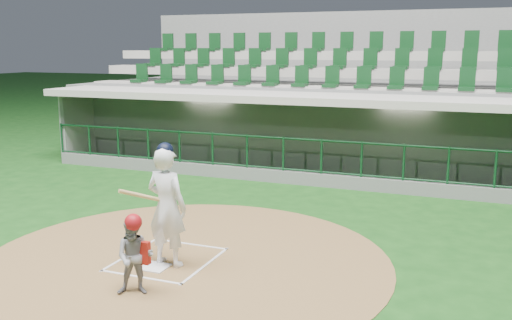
{
  "coord_description": "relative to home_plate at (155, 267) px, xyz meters",
  "views": [
    {
      "loc": [
        4.94,
        -8.52,
        3.66
      ],
      "look_at": [
        0.53,
        2.6,
        1.3
      ],
      "focal_mm": 40.0,
      "sensor_mm": 36.0,
      "label": 1
    }
  ],
  "objects": [
    {
      "name": "dirt_circle",
      "position": [
        0.3,
        0.5,
        -0.02
      ],
      "size": [
        7.2,
        7.2,
        0.01
      ],
      "primitive_type": "cylinder",
      "color": "brown",
      "rests_on": "ground"
    },
    {
      "name": "seating_deck",
      "position": [
        0.0,
        11.61,
        1.4
      ],
      "size": [
        17.0,
        6.72,
        5.15
      ],
      "color": "slate",
      "rests_on": "ground"
    },
    {
      "name": "dugout_structure",
      "position": [
        0.12,
        8.51,
        0.94
      ],
      "size": [
        16.4,
        3.7,
        3.0
      ],
      "color": "slate",
      "rests_on": "ground"
    },
    {
      "name": "ground",
      "position": [
        0.0,
        0.7,
        -0.02
      ],
      "size": [
        120.0,
        120.0,
        0.0
      ],
      "primitive_type": "plane",
      "color": "#123F12",
      "rests_on": "ground"
    },
    {
      "name": "batter",
      "position": [
        0.14,
        0.21,
        1.04
      ],
      "size": [
        0.94,
        0.93,
        2.12
      ],
      "color": "white",
      "rests_on": "dirt_circle"
    },
    {
      "name": "home_plate",
      "position": [
        0.0,
        0.0,
        0.0
      ],
      "size": [
        0.43,
        0.43,
        0.02
      ],
      "primitive_type": "cube",
      "color": "white",
      "rests_on": "dirt_circle"
    },
    {
      "name": "batter_box_chalk",
      "position": [
        0.0,
        0.4,
        -0.0
      ],
      "size": [
        1.55,
        1.8,
        0.01
      ],
      "color": "silver",
      "rests_on": "ground"
    },
    {
      "name": "catcher",
      "position": [
        0.28,
        -0.99,
        0.61
      ],
      "size": [
        0.7,
        0.64,
        1.25
      ],
      "color": "gray",
      "rests_on": "dirt_circle"
    }
  ]
}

